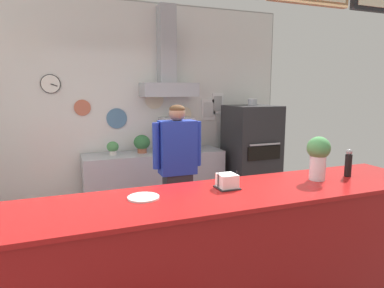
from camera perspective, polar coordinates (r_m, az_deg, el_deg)
The scene contains 12 objects.
back_wall_assembly at distance 5.02m, azimuth -8.87°, elevation 7.16°, with size 4.73×2.93×3.07m.
service_counter at distance 2.65m, azimuth 5.13°, elevation -19.61°, with size 3.45×0.72×1.10m.
back_prep_counter at distance 5.05m, azimuth -6.29°, elevation -6.58°, with size 2.02×0.57×0.92m.
pizza_oven at distance 5.29m, azimuth 9.89°, elevation -2.14°, with size 0.71×0.74×1.68m.
shop_worker at distance 3.79m, azimuth -2.45°, elevation -4.99°, with size 0.56×0.23×1.66m.
espresso_machine at distance 4.97m, azimuth -2.53°, elevation 1.59°, with size 0.46×0.47×0.50m.
potted_rosemary at distance 4.81m, azimuth -13.21°, elevation -0.58°, with size 0.16×0.16×0.19m.
potted_basil at distance 4.89m, azimuth -8.43°, elevation 0.17°, with size 0.23×0.23×0.26m.
pepper_grinder at distance 3.12m, azimuth 24.85°, elevation -2.92°, with size 0.06×0.06×0.23m.
napkin_holder at distance 2.53m, azimuth 5.93°, elevation -6.34°, with size 0.16×0.16×0.12m.
condiment_plate at distance 2.33m, azimuth -8.18°, elevation -8.88°, with size 0.21×0.21×0.01m.
basil_vase at distance 2.89m, azimuth 20.48°, elevation -1.98°, with size 0.18×0.18×0.35m.
Camera 1 is at (-1.04, -2.51, 1.83)m, focal length 31.66 mm.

